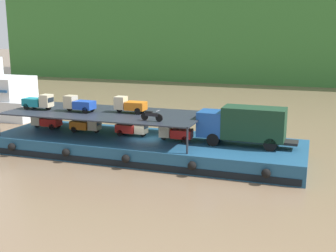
% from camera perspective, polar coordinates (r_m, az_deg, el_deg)
% --- Properties ---
extents(ground_plane, '(400.00, 400.00, 0.00)m').
position_cam_1_polar(ground_plane, '(36.58, -2.95, -3.91)').
color(ground_plane, '#7F664C').
extents(cargo_barge, '(26.35, 8.39, 1.50)m').
position_cam_1_polar(cargo_barge, '(36.35, -2.98, -2.79)').
color(cargo_barge, navy).
rests_on(cargo_barge, ground).
extents(covered_lorry, '(7.89, 2.42, 3.10)m').
position_cam_1_polar(covered_lorry, '(34.00, 10.12, 0.21)').
color(covered_lorry, '#1E4C99').
rests_on(covered_lorry, cargo_barge).
extents(cargo_rack, '(17.15, 7.07, 2.00)m').
position_cam_1_polar(cargo_rack, '(37.35, -8.42, 1.73)').
color(cargo_rack, '#232833').
rests_on(cargo_rack, cargo_barge).
extents(mini_truck_lower_stern, '(2.77, 1.26, 1.38)m').
position_cam_1_polar(mini_truck_lower_stern, '(41.42, -16.06, 0.66)').
color(mini_truck_lower_stern, red).
rests_on(mini_truck_lower_stern, cargo_barge).
extents(mini_truck_lower_aft, '(2.75, 1.22, 1.38)m').
position_cam_1_polar(mini_truck_lower_aft, '(38.90, -10.89, 0.19)').
color(mini_truck_lower_aft, orange).
rests_on(mini_truck_lower_aft, cargo_barge).
extents(mini_truck_lower_mid, '(2.77, 1.25, 1.38)m').
position_cam_1_polar(mini_truck_lower_mid, '(37.00, -4.79, -0.25)').
color(mini_truck_lower_mid, red).
rests_on(mini_truck_lower_mid, cargo_barge).
extents(mini_truck_lower_fore, '(2.79, 1.29, 1.38)m').
position_cam_1_polar(mini_truck_lower_fore, '(35.18, 0.97, -0.87)').
color(mini_truck_lower_fore, red).
rests_on(mini_truck_lower_fore, cargo_barge).
extents(mini_truck_upper_stern, '(2.75, 1.22, 1.38)m').
position_cam_1_polar(mini_truck_upper_stern, '(40.02, -16.95, 3.13)').
color(mini_truck_upper_stern, teal).
rests_on(mini_truck_upper_stern, cargo_rack).
extents(mini_truck_upper_mid, '(2.78, 1.27, 1.38)m').
position_cam_1_polar(mini_truck_upper_mid, '(37.92, -11.87, 2.91)').
color(mini_truck_upper_mid, '#1E47B7').
rests_on(mini_truck_upper_mid, cargo_rack).
extents(mini_truck_upper_fore, '(2.75, 1.21, 1.38)m').
position_cam_1_polar(mini_truck_upper_fore, '(36.77, -5.15, 2.84)').
color(mini_truck_upper_fore, orange).
rests_on(mini_truck_upper_fore, cargo_rack).
extents(motorcycle_upper_port, '(1.90, 0.55, 0.87)m').
position_cam_1_polar(motorcycle_upper_port, '(33.25, -2.22, 1.41)').
color(motorcycle_upper_port, black).
rests_on(motorcycle_upper_port, cargo_rack).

